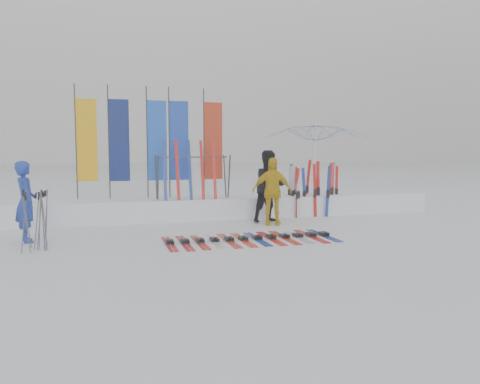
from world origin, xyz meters
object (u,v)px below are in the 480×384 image
object	(u,v)px
person_blue	(26,202)
ski_row	(250,238)
person_black	(270,186)
person_yellow	(272,191)
ski_rack	(193,171)
tent_canopy	(315,165)

from	to	relation	value
person_blue	ski_row	bearing A→B (deg)	-120.69
person_black	ski_row	distance (m)	2.78
person_blue	ski_row	size ratio (longest dim) A/B	0.47
person_blue	person_yellow	world-z (taller)	person_yellow
person_yellow	ski_rack	world-z (taller)	ski_rack
person_black	ski_row	bearing A→B (deg)	-132.37
person_blue	person_black	xyz separation A→B (m)	(5.97, 1.20, 0.11)
tent_canopy	ski_rack	xyz separation A→B (m)	(-4.33, -1.17, -0.09)
tent_canopy	person_yellow	bearing A→B (deg)	-133.19
person_blue	ski_rack	bearing A→B (deg)	-78.52
person_yellow	person_black	bearing A→B (deg)	88.72
person_yellow	tent_canopy	world-z (taller)	tent_canopy
person_yellow	ski_row	distance (m)	2.36
person_blue	tent_canopy	size ratio (longest dim) A/B	0.53
person_blue	person_black	bearing A→B (deg)	-96.29
person_blue	person_yellow	distance (m)	5.93
person_blue	ski_row	world-z (taller)	person_blue
person_blue	tent_canopy	xyz separation A→B (m)	(8.36, 3.41, 0.60)
ski_rack	person_blue	bearing A→B (deg)	-150.88
person_yellow	ski_row	xyz separation A→B (m)	(-1.17, -1.87, -0.86)
person_black	ski_rack	distance (m)	2.25
person_black	ski_rack	size ratio (longest dim) A/B	0.97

